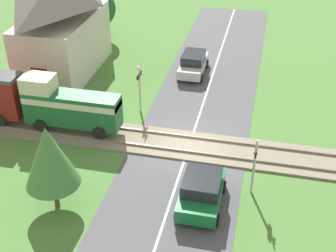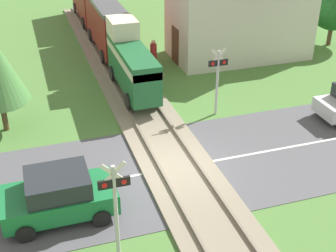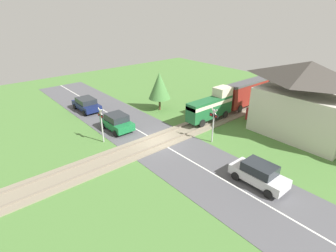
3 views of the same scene
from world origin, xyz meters
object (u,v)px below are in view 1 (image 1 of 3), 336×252
Objects in this scene: car_near_crossing at (202,191)px; pedestrian_by_station at (32,97)px; crossing_signal_west_approach at (255,159)px; station_building at (61,27)px; crossing_signal_east_approach at (140,82)px; car_far_side at (193,63)px.

car_near_crossing is 2.38× the size of pedestrian_by_station.
station_building is (10.55, 14.18, 1.36)m from crossing_signal_west_approach.
crossing_signal_east_approach is (6.25, 7.38, 0.00)m from crossing_signal_west_approach.
car_far_side is 9.58m from station_building.
crossing_signal_west_approach is 15.18m from pedestrian_by_station.
crossing_signal_west_approach is at bearing -157.34° from car_far_side.
crossing_signal_west_approach is 1.00× the size of crossing_signal_east_approach.
crossing_signal_east_approach is at bearing 33.80° from car_near_crossing.
car_near_crossing is 2.92m from crossing_signal_west_approach.
crossing_signal_west_approach and crossing_signal_east_approach have the same top height.
crossing_signal_east_approach is 8.16m from station_building.
station_building is at bearing 53.35° from crossing_signal_west_approach.
car_far_side is at bearing -20.44° from crossing_signal_east_approach.
car_far_side is at bearing 11.87° from car_near_crossing.
crossing_signal_east_approach is 2.12× the size of pedestrian_by_station.
car_near_crossing reaches higher than car_far_side.
car_near_crossing is 0.42× the size of station_building.
crossing_signal_east_approach is at bearing 49.72° from crossing_signal_west_approach.
car_far_side is 1.19× the size of crossing_signal_east_approach.
car_near_crossing is 14.00m from car_far_side.
car_near_crossing is at bearing -168.13° from car_far_side.
crossing_signal_east_approach reaches higher than car_near_crossing.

